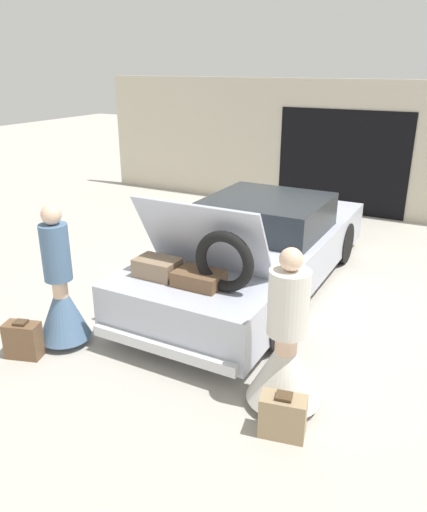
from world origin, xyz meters
TOP-DOWN VIEW (x-y plane):
  - ground_plane at (0.00, 0.00)m, footprint 40.00×40.00m
  - garage_wall_back at (0.00, 4.50)m, footprint 12.00×0.14m
  - car at (0.00, 0.00)m, footprint 1.91×5.05m
  - person_left at (-1.33, -2.57)m, footprint 0.60×0.60m
  - person_right at (1.33, -2.42)m, footprint 0.72×0.72m
  - suitcase_beside_left_person at (-1.53, -3.01)m, footprint 0.43×0.32m
  - suitcase_beside_right_person at (1.49, -2.84)m, footprint 0.44×0.30m

SIDE VIEW (x-z plane):
  - ground_plane at x=0.00m, z-range 0.00..0.00m
  - suitcase_beside_right_person at x=1.49m, z-range -0.01..0.41m
  - suitcase_beside_left_person at x=-1.53m, z-range -0.01..0.43m
  - person_right at x=1.33m, z-range -0.24..1.37m
  - car at x=0.00m, z-range -0.27..1.43m
  - person_left at x=-1.33m, z-range -0.24..1.44m
  - garage_wall_back at x=0.00m, z-range -0.01..2.79m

